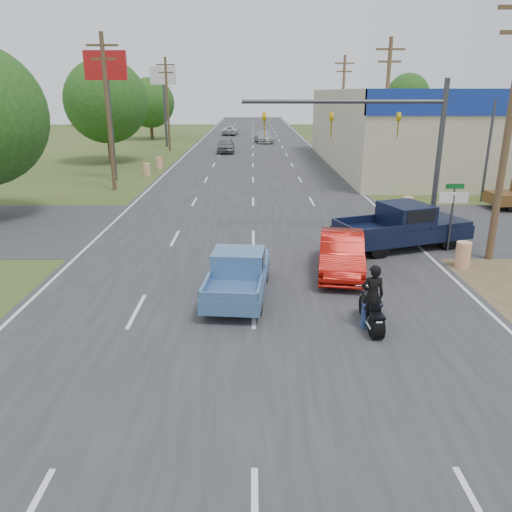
{
  "coord_description": "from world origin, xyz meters",
  "views": [
    {
      "loc": [
        -0.02,
        -6.02,
        6.42
      ],
      "look_at": [
        0.08,
        9.49,
        1.3
      ],
      "focal_mm": 35.0,
      "sensor_mm": 36.0,
      "label": 1
    }
  ],
  "objects_px": {
    "motorcycle": "(372,314)",
    "blue_pickup": "(239,272)",
    "red_convertible": "(341,254)",
    "rider": "(372,299)",
    "distant_car_grey": "(226,145)",
    "navy_pickup": "(405,226)",
    "distant_car_white": "(230,131)",
    "distant_car_silver": "(264,137)"
  },
  "relations": [
    {
      "from": "motorcycle",
      "to": "distant_car_white",
      "type": "distance_m",
      "value": 66.82
    },
    {
      "from": "navy_pickup",
      "to": "distant_car_white",
      "type": "xyz_separation_m",
      "value": [
        -10.01,
        58.62,
        -0.3
      ]
    },
    {
      "from": "motorcycle",
      "to": "distant_car_grey",
      "type": "height_order",
      "value": "distant_car_grey"
    },
    {
      "from": "red_convertible",
      "to": "navy_pickup",
      "type": "distance_m",
      "value": 4.58
    },
    {
      "from": "red_convertible",
      "to": "blue_pickup",
      "type": "relative_size",
      "value": 0.94
    },
    {
      "from": "rider",
      "to": "distant_car_silver",
      "type": "distance_m",
      "value": 54.35
    },
    {
      "from": "red_convertible",
      "to": "distant_car_grey",
      "type": "height_order",
      "value": "distant_car_grey"
    },
    {
      "from": "rider",
      "to": "navy_pickup",
      "type": "xyz_separation_m",
      "value": [
        3.19,
        7.81,
        0.06
      ]
    },
    {
      "from": "navy_pickup",
      "to": "distant_car_grey",
      "type": "height_order",
      "value": "navy_pickup"
    },
    {
      "from": "distant_car_silver",
      "to": "rider",
      "type": "bearing_deg",
      "value": -95.77
    },
    {
      "from": "motorcycle",
      "to": "blue_pickup",
      "type": "bearing_deg",
      "value": 143.55
    },
    {
      "from": "blue_pickup",
      "to": "distant_car_grey",
      "type": "xyz_separation_m",
      "value": [
        -2.49,
        40.5,
        0.01
      ]
    },
    {
      "from": "red_convertible",
      "to": "navy_pickup",
      "type": "relative_size",
      "value": 0.73
    },
    {
      "from": "motorcycle",
      "to": "blue_pickup",
      "type": "relative_size",
      "value": 0.43
    },
    {
      "from": "red_convertible",
      "to": "motorcycle",
      "type": "xyz_separation_m",
      "value": [
        0.08,
        -4.65,
        -0.28
      ]
    },
    {
      "from": "distant_car_grey",
      "to": "distant_car_white",
      "type": "height_order",
      "value": "distant_car_grey"
    },
    {
      "from": "red_convertible",
      "to": "distant_car_silver",
      "type": "distance_m",
      "value": 49.75
    },
    {
      "from": "rider",
      "to": "distant_car_grey",
      "type": "height_order",
      "value": "rider"
    },
    {
      "from": "red_convertible",
      "to": "distant_car_white",
      "type": "bearing_deg",
      "value": 104.79
    },
    {
      "from": "blue_pickup",
      "to": "distant_car_grey",
      "type": "relative_size",
      "value": 1.04
    },
    {
      "from": "motorcycle",
      "to": "rider",
      "type": "bearing_deg",
      "value": 90.0
    },
    {
      "from": "red_convertible",
      "to": "distant_car_silver",
      "type": "xyz_separation_m",
      "value": [
        -1.81,
        49.71,
        0.01
      ]
    },
    {
      "from": "rider",
      "to": "distant_car_silver",
      "type": "xyz_separation_m",
      "value": [
        -1.89,
        54.31,
        -0.16
      ]
    },
    {
      "from": "navy_pickup",
      "to": "distant_car_grey",
      "type": "relative_size",
      "value": 1.34
    },
    {
      "from": "red_convertible",
      "to": "rider",
      "type": "distance_m",
      "value": 4.6
    },
    {
      "from": "distant_car_silver",
      "to": "motorcycle",
      "type": "bearing_deg",
      "value": -95.77
    },
    {
      "from": "motorcycle",
      "to": "blue_pickup",
      "type": "xyz_separation_m",
      "value": [
        -3.81,
        2.57,
        0.31
      ]
    },
    {
      "from": "red_convertible",
      "to": "rider",
      "type": "xyz_separation_m",
      "value": [
        0.08,
        -4.6,
        0.17
      ]
    },
    {
      "from": "rider",
      "to": "distant_car_silver",
      "type": "height_order",
      "value": "rider"
    },
    {
      "from": "red_convertible",
      "to": "blue_pickup",
      "type": "xyz_separation_m",
      "value": [
        -3.73,
        -2.08,
        0.03
      ]
    },
    {
      "from": "blue_pickup",
      "to": "distant_car_white",
      "type": "xyz_separation_m",
      "value": [
        -3.01,
        63.9,
        -0.11
      ]
    },
    {
      "from": "distant_car_grey",
      "to": "distant_car_silver",
      "type": "distance_m",
      "value": 12.12
    },
    {
      "from": "motorcycle",
      "to": "red_convertible",
      "type": "bearing_deg",
      "value": 88.54
    },
    {
      "from": "red_convertible",
      "to": "navy_pickup",
      "type": "height_order",
      "value": "navy_pickup"
    },
    {
      "from": "rider",
      "to": "blue_pickup",
      "type": "bearing_deg",
      "value": -35.96
    },
    {
      "from": "motorcycle",
      "to": "distant_car_silver",
      "type": "bearing_deg",
      "value": 89.57
    },
    {
      "from": "navy_pickup",
      "to": "distant_car_white",
      "type": "height_order",
      "value": "navy_pickup"
    },
    {
      "from": "distant_car_grey",
      "to": "distant_car_silver",
      "type": "bearing_deg",
      "value": 67.67
    },
    {
      "from": "red_convertible",
      "to": "distant_car_white",
      "type": "xyz_separation_m",
      "value": [
        -6.74,
        61.82,
        -0.08
      ]
    },
    {
      "from": "red_convertible",
      "to": "distant_car_grey",
      "type": "relative_size",
      "value": 0.98
    },
    {
      "from": "blue_pickup",
      "to": "distant_car_grey",
      "type": "height_order",
      "value": "distant_car_grey"
    },
    {
      "from": "red_convertible",
      "to": "distant_car_silver",
      "type": "height_order",
      "value": "distant_car_silver"
    }
  ]
}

